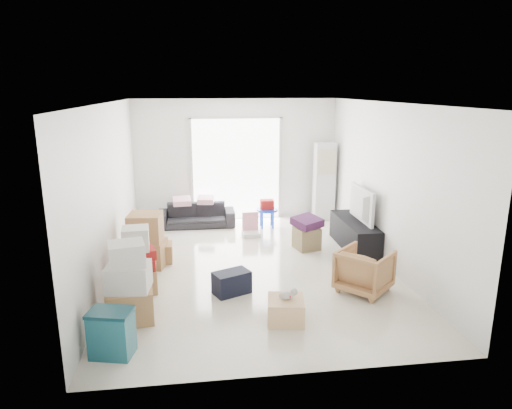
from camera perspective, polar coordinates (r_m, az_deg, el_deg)
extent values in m
cube|color=silver|center=(7.79, -0.33, -8.61)|extent=(4.50, 6.00, 0.24)
cube|color=white|center=(7.17, -0.36, 13.56)|extent=(4.50, 6.00, 0.24)
cube|color=white|center=(10.39, -2.55, 5.66)|extent=(4.50, 0.24, 2.70)
cube|color=white|center=(4.39, 4.90, -6.67)|extent=(4.50, 0.24, 2.70)
cube|color=white|center=(7.43, -18.80, 1.38)|extent=(0.24, 6.00, 2.70)
cube|color=white|center=(7.99, 16.78, 2.41)|extent=(0.24, 6.00, 2.70)
cube|color=white|center=(10.29, -2.47, 4.44)|extent=(2.00, 0.01, 2.30)
cube|color=silver|center=(10.24, -8.06, 4.26)|extent=(0.06, 0.04, 2.30)
cube|color=silver|center=(10.41, 3.04, 4.56)|extent=(0.06, 0.04, 2.30)
cube|color=silver|center=(10.14, -2.53, 10.84)|extent=(2.10, 0.04, 0.06)
cube|color=silver|center=(10.38, 8.51, 2.84)|extent=(0.45, 0.30, 1.75)
cube|color=black|center=(8.74, 12.21, -3.65)|extent=(0.48, 1.59, 0.53)
imported|color=black|center=(8.65, 12.33, -1.52)|extent=(0.63, 1.09, 0.14)
imported|color=#242429|center=(9.96, -7.49, -0.88)|extent=(1.66, 0.50, 0.65)
cube|color=#EDACC0|center=(9.85, -9.28, 1.17)|extent=(0.40, 0.33, 0.12)
cube|color=#EDACC0|center=(9.91, -6.33, 1.38)|extent=(0.40, 0.34, 0.12)
imported|color=#A57549|center=(6.93, 13.42, -7.80)|extent=(0.94, 0.94, 0.71)
cube|color=#1B5968|center=(5.59, -17.48, -16.38)|extent=(0.51, 0.41, 0.25)
cube|color=#1B5968|center=(5.46, -17.69, -14.09)|extent=(0.51, 0.41, 0.25)
cube|color=#0C333D|center=(5.40, -17.81, -12.72)|extent=(0.53, 0.43, 0.04)
cube|color=olive|center=(6.21, -15.42, -12.00)|extent=(0.63, 0.54, 0.43)
cube|color=silver|center=(6.06, -15.66, -8.73)|extent=(0.57, 0.48, 0.34)
cube|color=silver|center=(5.94, -15.87, -5.95)|extent=(0.50, 0.46, 0.29)
cube|color=olive|center=(7.02, -14.48, -9.14)|extent=(0.58, 0.58, 0.35)
cube|color=#AC2015|center=(6.92, -14.61, -7.20)|extent=(0.54, 0.38, 0.16)
cube|color=#AC2015|center=(6.87, -14.69, -6.03)|extent=(0.58, 0.47, 0.14)
cube|color=silver|center=(6.79, -14.82, -4.15)|extent=(0.40, 0.38, 0.33)
cube|color=olive|center=(7.93, -13.47, -5.95)|extent=(0.70, 0.62, 0.44)
cube|color=olive|center=(7.79, -13.67, -2.80)|extent=(0.57, 0.57, 0.47)
cube|color=olive|center=(8.09, -11.77, -5.91)|extent=(0.39, 0.39, 0.32)
cube|color=black|center=(6.76, -3.06, -9.72)|extent=(0.60, 0.50, 0.33)
cube|color=#8F7D53|center=(8.57, 6.35, -4.19)|extent=(0.50, 0.50, 0.41)
cube|color=#491D48|center=(8.48, 6.40, -2.42)|extent=(0.61, 0.61, 0.14)
cylinder|color=#0B35CC|center=(9.77, 1.37, -0.67)|extent=(0.47, 0.47, 0.04)
cylinder|color=#0B35CC|center=(9.96, 1.93, -1.60)|extent=(0.04, 0.04, 0.37)
cylinder|color=#0B35CC|center=(9.92, 0.58, -1.65)|extent=(0.04, 0.04, 0.37)
cylinder|color=#0B35CC|center=(9.70, 0.78, -2.04)|extent=(0.04, 0.04, 0.37)
cylinder|color=#0B35CC|center=(9.73, 2.16, -1.98)|extent=(0.04, 0.04, 0.37)
cube|color=#AC2015|center=(9.74, 1.37, 0.01)|extent=(0.28, 0.22, 0.20)
cube|color=silver|center=(9.27, -0.61, -3.72)|extent=(0.36, 0.32, 0.09)
cube|color=pink|center=(9.32, -0.72, -2.09)|extent=(0.33, 0.06, 0.39)
cube|color=#DEAC80|center=(6.02, 3.74, -13.03)|extent=(0.53, 0.53, 0.31)
ellipsoid|color=#B2ADA8|center=(5.93, 3.77, -11.28)|extent=(0.19, 0.13, 0.10)
cube|color=#B61E2A|center=(5.93, 3.77, -11.25)|extent=(0.14, 0.12, 0.03)
sphere|color=#B2ADA8|center=(5.96, 4.75, -10.86)|extent=(0.10, 0.10, 0.10)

